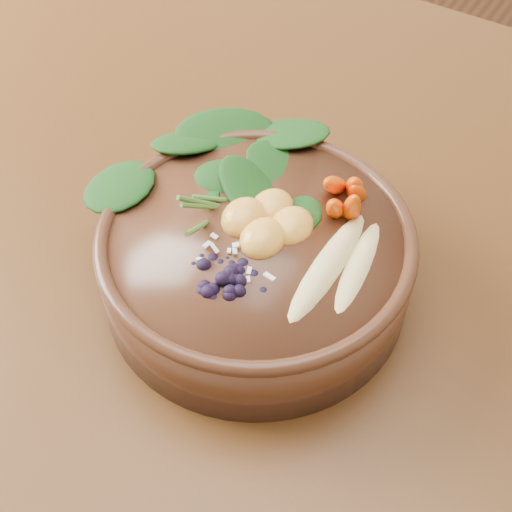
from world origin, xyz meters
TOP-DOWN VIEW (x-y plane):
  - ground at (0.00, 0.00)m, footprint 4.00×4.00m
  - dining_table at (0.00, 0.00)m, footprint 1.60×0.90m
  - stoneware_bowl at (0.22, -0.14)m, footprint 0.31×0.31m
  - kale_heap at (0.17, -0.08)m, footprint 0.20×0.18m
  - carrot_cluster at (0.26, -0.06)m, footprint 0.06×0.06m
  - banana_halves at (0.30, -0.13)m, footprint 0.07×0.17m
  - mandarin_cluster at (0.22, -0.12)m, footprint 0.09×0.10m
  - blueberry_pile at (0.22, -0.20)m, footprint 0.14×0.11m
  - coconut_flakes at (0.22, -0.16)m, footprint 0.10×0.08m

SIDE VIEW (x-z plane):
  - ground at x=0.00m, z-range 0.00..0.00m
  - dining_table at x=0.00m, z-range 0.28..1.03m
  - stoneware_bowl at x=0.22m, z-range 0.75..0.83m
  - coconut_flakes at x=0.22m, z-range 0.83..0.84m
  - banana_halves at x=0.30m, z-range 0.83..0.86m
  - mandarin_cluster at x=0.22m, z-range 0.83..0.86m
  - blueberry_pile at x=0.22m, z-range 0.83..0.87m
  - kale_heap at x=0.17m, z-range 0.83..0.87m
  - carrot_cluster at x=0.26m, z-range 0.83..0.91m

